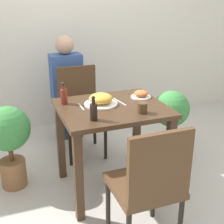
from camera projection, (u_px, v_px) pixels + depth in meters
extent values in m
plane|color=#B7B2A8|center=(112.00, 186.00, 2.75)|extent=(16.00, 16.00, 0.00)
cube|color=beige|center=(65.00, 19.00, 3.64)|extent=(8.00, 0.05, 2.60)
cube|color=#3D2819|center=(112.00, 108.00, 2.48)|extent=(0.84, 0.72, 0.04)
cube|color=#3D2819|center=(79.00, 178.00, 2.23)|extent=(0.06, 0.06, 0.72)
cube|color=#3D2819|center=(169.00, 160.00, 2.47)|extent=(0.06, 0.06, 0.72)
cube|color=#3D2819|center=(61.00, 142.00, 2.77)|extent=(0.06, 0.06, 0.72)
cube|color=#3D2819|center=(137.00, 129.00, 3.01)|extent=(0.06, 0.06, 0.72)
cube|color=#4C331E|center=(144.00, 185.00, 2.01)|extent=(0.42, 0.42, 0.04)
cube|color=#4C331E|center=(160.00, 168.00, 1.76)|extent=(0.40, 0.04, 0.44)
cylinder|color=black|center=(154.00, 193.00, 2.31)|extent=(0.03, 0.03, 0.42)
cylinder|color=black|center=(108.00, 204.00, 2.19)|extent=(0.03, 0.03, 0.42)
cube|color=#4C331E|center=(83.00, 115.00, 3.14)|extent=(0.42, 0.42, 0.04)
cube|color=#4C331E|center=(77.00, 87.00, 3.22)|extent=(0.40, 0.04, 0.44)
cylinder|color=black|center=(70.00, 146.00, 3.01)|extent=(0.03, 0.03, 0.42)
cylinder|color=black|center=(106.00, 140.00, 3.13)|extent=(0.03, 0.03, 0.42)
cylinder|color=black|center=(62.00, 131.00, 3.32)|extent=(0.03, 0.03, 0.42)
cylinder|color=black|center=(95.00, 126.00, 3.44)|extent=(0.03, 0.03, 0.42)
cylinder|color=white|center=(101.00, 104.00, 2.51)|extent=(0.27, 0.27, 0.01)
ellipsoid|color=gold|center=(101.00, 98.00, 2.49)|extent=(0.19, 0.19, 0.08)
cylinder|color=white|center=(141.00, 97.00, 2.67)|extent=(0.17, 0.17, 0.01)
ellipsoid|color=#CC6633|center=(141.00, 93.00, 2.66)|extent=(0.12, 0.12, 0.05)
cylinder|color=#4C331E|center=(142.00, 108.00, 2.33)|extent=(0.08, 0.08, 0.08)
cylinder|color=black|center=(94.00, 112.00, 2.19)|extent=(0.05, 0.05, 0.12)
cylinder|color=black|center=(93.00, 102.00, 2.16)|extent=(0.02, 0.02, 0.03)
sphere|color=black|center=(93.00, 98.00, 2.15)|extent=(0.03, 0.03, 0.03)
cylinder|color=maroon|center=(64.00, 97.00, 2.51)|extent=(0.05, 0.05, 0.12)
cylinder|color=maroon|center=(63.00, 87.00, 2.48)|extent=(0.02, 0.02, 0.03)
sphere|color=black|center=(63.00, 84.00, 2.47)|extent=(0.03, 0.03, 0.03)
cube|color=silver|center=(81.00, 107.00, 2.46)|extent=(0.01, 0.16, 0.00)
cube|color=silver|center=(120.00, 102.00, 2.57)|extent=(0.04, 0.20, 0.00)
cylinder|color=brown|center=(14.00, 173.00, 2.72)|extent=(0.22, 0.22, 0.25)
cylinder|color=brown|center=(11.00, 154.00, 2.66)|extent=(0.04, 0.04, 0.11)
sphere|color=#387F3D|center=(8.00, 128.00, 2.57)|extent=(0.38, 0.38, 0.38)
cylinder|color=brown|center=(169.00, 146.00, 3.19)|extent=(0.23, 0.23, 0.25)
cylinder|color=brown|center=(170.00, 130.00, 3.12)|extent=(0.04, 0.04, 0.11)
sphere|color=#387F3D|center=(171.00, 109.00, 3.04)|extent=(0.36, 0.36, 0.36)
cube|color=#2D3347|center=(69.00, 118.00, 3.62)|extent=(0.28, 0.20, 0.45)
cube|color=#385699|center=(66.00, 78.00, 3.45)|extent=(0.34, 0.22, 0.52)
sphere|color=tan|center=(65.00, 45.00, 3.32)|extent=(0.20, 0.20, 0.20)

